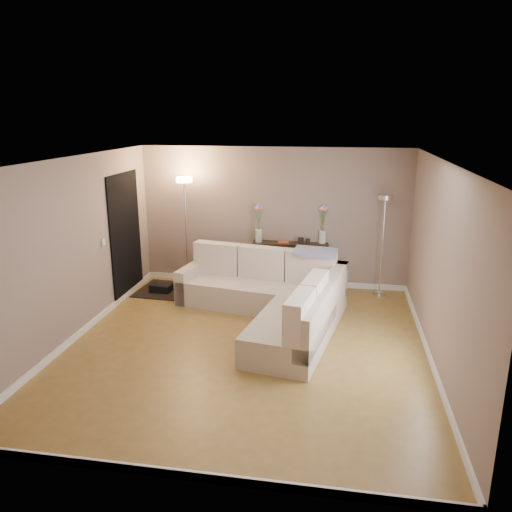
% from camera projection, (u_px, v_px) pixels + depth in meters
% --- Properties ---
extents(floor, '(5.00, 5.50, 0.01)m').
position_uv_depth(floor, '(247.00, 346.00, 7.07)').
color(floor, olive).
rests_on(floor, ground).
extents(ceiling, '(5.00, 5.50, 0.01)m').
position_uv_depth(ceiling, '(246.00, 159.00, 6.35)').
color(ceiling, white).
rests_on(ceiling, ground).
extents(wall_back, '(5.00, 0.02, 2.60)m').
position_uv_depth(wall_back, '(273.00, 217.00, 9.33)').
color(wall_back, gray).
rests_on(wall_back, ground).
extents(wall_front, '(5.00, 0.02, 2.60)m').
position_uv_depth(wall_front, '(184.00, 350.00, 4.09)').
color(wall_front, gray).
rests_on(wall_front, ground).
extents(wall_left, '(0.02, 5.50, 2.60)m').
position_uv_depth(wall_left, '(73.00, 250.00, 7.11)').
color(wall_left, gray).
rests_on(wall_left, ground).
extents(wall_right, '(0.02, 5.50, 2.60)m').
position_uv_depth(wall_right, '(441.00, 267.00, 6.31)').
color(wall_right, gray).
rests_on(wall_right, ground).
extents(baseboard_back, '(5.00, 0.03, 0.10)m').
position_uv_depth(baseboard_back, '(273.00, 281.00, 9.64)').
color(baseboard_back, white).
rests_on(baseboard_back, ground).
extents(baseboard_front, '(5.00, 0.03, 0.10)m').
position_uv_depth(baseboard_front, '(190.00, 475.00, 4.46)').
color(baseboard_front, white).
rests_on(baseboard_front, ground).
extents(baseboard_left, '(0.03, 5.50, 0.10)m').
position_uv_depth(baseboard_left, '(83.00, 330.00, 7.45)').
color(baseboard_left, white).
rests_on(baseboard_left, ground).
extents(baseboard_right, '(0.03, 5.50, 0.10)m').
position_uv_depth(baseboard_right, '(429.00, 356.00, 6.65)').
color(baseboard_right, white).
rests_on(baseboard_right, ground).
extents(doorway, '(0.02, 1.20, 2.20)m').
position_uv_depth(doorway, '(126.00, 236.00, 8.77)').
color(doorway, black).
rests_on(doorway, ground).
extents(switch_plate, '(0.02, 0.08, 0.12)m').
position_uv_depth(switch_plate, '(103.00, 242.00, 7.94)').
color(switch_plate, white).
rests_on(switch_plate, ground).
extents(sectional_sofa, '(2.91, 3.12, 0.98)m').
position_uv_depth(sectional_sofa, '(273.00, 297.00, 7.93)').
color(sectional_sofa, beige).
rests_on(sectional_sofa, floor).
extents(throw_blanket, '(0.75, 0.50, 0.09)m').
position_uv_depth(throw_blanket, '(315.00, 252.00, 8.20)').
color(throw_blanket, gray).
rests_on(throw_blanket, sectional_sofa).
extents(console_table, '(1.43, 0.50, 0.86)m').
position_uv_depth(console_table, '(285.00, 261.00, 9.41)').
color(console_table, black).
rests_on(console_table, floor).
extents(leaning_mirror, '(0.99, 0.13, 0.78)m').
position_uv_depth(leaning_mirror, '(291.00, 221.00, 9.36)').
color(leaning_mirror, black).
rests_on(leaning_mirror, console_table).
extents(table_decor, '(0.60, 0.15, 0.14)m').
position_uv_depth(table_decor, '(290.00, 242.00, 9.25)').
color(table_decor, '#E44F28').
rests_on(table_decor, console_table).
extents(flower_vase_left, '(0.16, 0.14, 0.74)m').
position_uv_depth(flower_vase_left, '(259.00, 227.00, 9.26)').
color(flower_vase_left, silver).
rests_on(flower_vase_left, console_table).
extents(flower_vase_right, '(0.16, 0.14, 0.74)m').
position_uv_depth(flower_vase_right, '(323.00, 228.00, 9.17)').
color(flower_vase_right, silver).
rests_on(flower_vase_right, console_table).
extents(floor_lamp_lit, '(0.31, 0.31, 2.06)m').
position_uv_depth(floor_lamp_lit, '(185.00, 210.00, 9.20)').
color(floor_lamp_lit, silver).
rests_on(floor_lamp_lit, floor).
extents(floor_lamp_unlit, '(0.33, 0.33, 1.83)m').
position_uv_depth(floor_lamp_unlit, '(384.00, 225.00, 8.71)').
color(floor_lamp_unlit, silver).
rests_on(floor_lamp_unlit, floor).
extents(charcoal_rug, '(1.41, 1.09, 0.02)m').
position_uv_depth(charcoal_rug, '(175.00, 291.00, 9.25)').
color(charcoal_rug, black).
rests_on(charcoal_rug, floor).
extents(black_bag, '(0.40, 0.29, 0.25)m').
position_uv_depth(black_bag, '(162.00, 290.00, 9.19)').
color(black_bag, black).
rests_on(black_bag, charcoal_rug).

